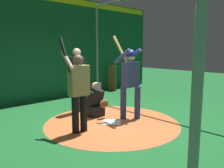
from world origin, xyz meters
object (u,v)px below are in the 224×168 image
home_plate (112,122)px  bat_rack (111,78)px  catcher (96,103)px  batter (130,77)px  umpire (77,76)px  visitor (79,88)px

home_plate → bat_rack: (-3.30, 3.11, 0.49)m
catcher → batter: bearing=33.0°
umpire → home_plate: bearing=0.4°
home_plate → bat_rack: bat_rack is taller
visitor → umpire: bearing=151.1°
home_plate → visitor: size_ratio=0.21×
batter → bat_rack: batter is taller
batter → visitor: size_ratio=1.04×
catcher → umpire: bearing=-173.4°
batter → bat_rack: 4.25m
home_plate → visitor: visitor is taller
catcher → bat_rack: bearing=130.6°
home_plate → catcher: catcher is taller
home_plate → catcher: size_ratio=0.46×
batter → visitor: bearing=-94.3°
umpire → batter: bearing=21.7°
visitor → home_plate: bearing=93.1°
catcher → bat_rack: size_ratio=0.87×
visitor → batter: bearing=91.5°
home_plate → batter: size_ratio=0.20×
batter → bat_rack: bearing=142.9°
batter → catcher: 1.16m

